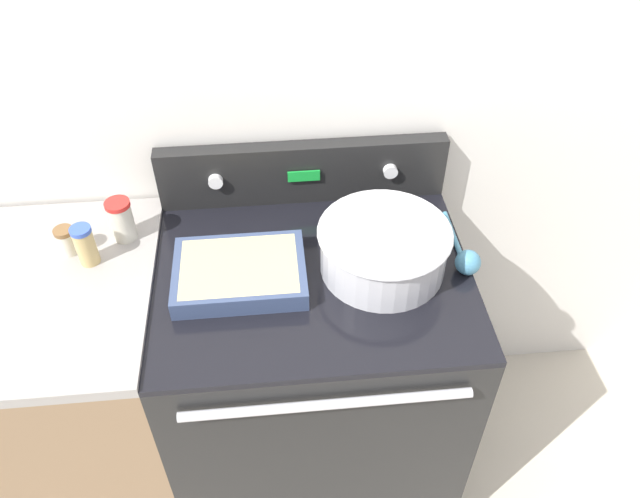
{
  "coord_description": "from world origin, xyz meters",
  "views": [
    {
      "loc": [
        -0.09,
        -0.8,
        2.04
      ],
      "look_at": [
        0.02,
        0.35,
        0.97
      ],
      "focal_mm": 35.0,
      "sensor_mm": 36.0,
      "label": 1
    }
  ],
  "objects": [
    {
      "name": "spice_jar_blue_cap",
      "position": [
        -0.57,
        0.41,
        0.97
      ],
      "size": [
        0.05,
        0.05,
        0.11
      ],
      "color": "tan",
      "rests_on": "side_counter"
    },
    {
      "name": "spice_jar_brown_cap",
      "position": [
        -0.63,
        0.45,
        0.96
      ],
      "size": [
        0.05,
        0.05,
        0.08
      ],
      "color": "beige",
      "rests_on": "side_counter"
    },
    {
      "name": "casserole_dish",
      "position": [
        -0.18,
        0.32,
        0.93
      ],
      "size": [
        0.33,
        0.24,
        0.05
      ],
      "color": "#38476B",
      "rests_on": "stove_range"
    },
    {
      "name": "kitchen_wall",
      "position": [
        0.0,
        0.7,
        1.25
      ],
      "size": [
        8.0,
        0.05,
        2.5
      ],
      "color": "silver",
      "rests_on": "ground_plane"
    },
    {
      "name": "mixing_bowl",
      "position": [
        0.18,
        0.33,
        0.98
      ],
      "size": [
        0.34,
        0.34,
        0.13
      ],
      "color": "silver",
      "rests_on": "stove_range"
    },
    {
      "name": "ladle",
      "position": [
        0.39,
        0.31,
        0.93
      ],
      "size": [
        0.07,
        0.26,
        0.07
      ],
      "color": "teal",
      "rests_on": "stove_range"
    },
    {
      "name": "spice_jar_red_cap",
      "position": [
        -0.49,
        0.5,
        0.98
      ],
      "size": [
        0.07,
        0.07,
        0.12
      ],
      "color": "beige",
      "rests_on": "side_counter"
    },
    {
      "name": "control_panel",
      "position": [
        0.0,
        0.64,
        1.0
      ],
      "size": [
        0.81,
        0.07,
        0.18
      ],
      "color": "black",
      "rests_on": "stove_range"
    },
    {
      "name": "stove_range",
      "position": [
        0.0,
        0.33,
        0.45
      ],
      "size": [
        0.81,
        0.69,
        0.91
      ],
      "color": "black",
      "rests_on": "ground_plane"
    },
    {
      "name": "side_counter",
      "position": [
        -0.73,
        0.33,
        0.46
      ],
      "size": [
        0.65,
        0.66,
        0.92
      ],
      "color": "#896B4C",
      "rests_on": "ground_plane"
    }
  ]
}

